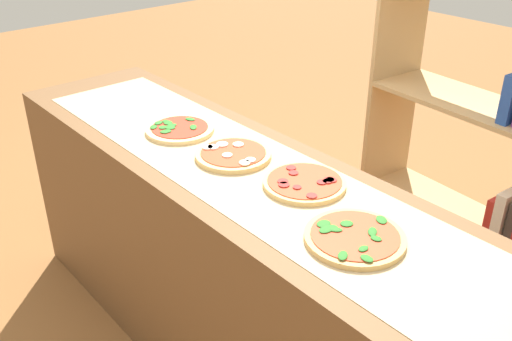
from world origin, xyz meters
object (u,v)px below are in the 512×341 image
object	(u,v)px
pizza_spinach_0	(179,129)
pizza_pepperoni_2	(305,183)
bookshelf	(487,192)
pizza_spinach_3	(355,237)
pizza_mozzarella_1	(233,154)

from	to	relation	value
pizza_spinach_0	pizza_pepperoni_2	xyz separation A→B (m)	(0.61, 0.07, -0.00)
pizza_pepperoni_2	bookshelf	bearing A→B (deg)	74.78
pizza_pepperoni_2	bookshelf	world-z (taller)	bookshelf
pizza_pepperoni_2	pizza_spinach_3	bearing A→B (deg)	-20.00
pizza_spinach_3	bookshelf	size ratio (longest dim) A/B	0.19
pizza_spinach_0	bookshelf	world-z (taller)	bookshelf
pizza_mozzarella_1	pizza_spinach_3	distance (m)	0.61
bookshelf	pizza_spinach_0	bearing A→B (deg)	-133.55
pizza_spinach_0	pizza_spinach_3	bearing A→B (deg)	-2.75
pizza_mozzarella_1	bookshelf	size ratio (longest dim) A/B	0.18
pizza_mozzarella_1	bookshelf	bearing A→B (deg)	58.43
pizza_spinach_0	bookshelf	xyz separation A→B (m)	(0.83, 0.87, -0.24)
pizza_spinach_0	pizza_spinach_3	size ratio (longest dim) A/B	0.94
pizza_pepperoni_2	bookshelf	distance (m)	0.87
pizza_spinach_0	pizza_pepperoni_2	size ratio (longest dim) A/B	0.98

